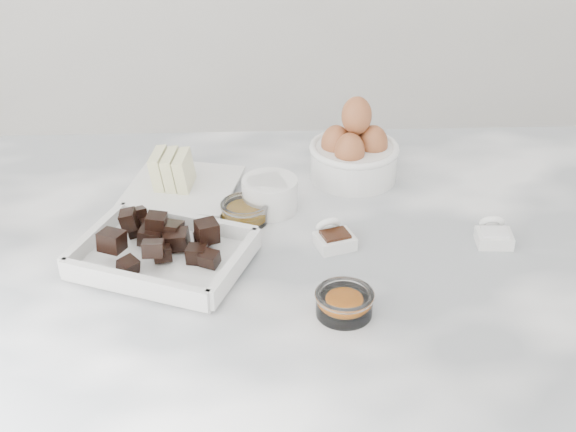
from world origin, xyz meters
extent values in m
cube|color=white|center=(0.00, 0.00, 0.92)|extent=(1.20, 0.80, 0.04)
cube|color=white|center=(-0.15, -0.02, 0.95)|extent=(0.26, 0.23, 0.01)
cube|color=white|center=(-0.14, 0.17, 0.95)|extent=(0.18, 0.18, 0.01)
cube|color=white|center=(-0.14, 0.17, 0.95)|extent=(0.20, 0.20, 0.00)
cylinder|color=white|center=(0.00, 0.12, 0.96)|extent=(0.08, 0.08, 0.05)
cylinder|color=white|center=(0.00, 0.12, 0.98)|extent=(0.07, 0.07, 0.01)
cylinder|color=white|center=(0.13, 0.22, 0.97)|extent=(0.14, 0.14, 0.05)
torus|color=white|center=(0.13, 0.22, 0.99)|extent=(0.15, 0.15, 0.01)
ellipsoid|color=#965230|center=(0.16, 0.22, 1.00)|extent=(0.05, 0.05, 0.06)
ellipsoid|color=#965230|center=(0.10, 0.21, 1.00)|extent=(0.05, 0.05, 0.06)
ellipsoid|color=#965230|center=(0.14, 0.25, 1.00)|extent=(0.05, 0.05, 0.06)
ellipsoid|color=#965230|center=(0.13, 0.19, 1.00)|extent=(0.05, 0.05, 0.06)
ellipsoid|color=#965230|center=(0.14, 0.22, 1.05)|extent=(0.05, 0.05, 0.06)
cylinder|color=white|center=(-0.04, 0.09, 0.95)|extent=(0.07, 0.07, 0.03)
torus|color=white|center=(-0.04, 0.09, 0.97)|extent=(0.07, 0.07, 0.01)
cylinder|color=orange|center=(-0.04, 0.09, 0.95)|extent=(0.05, 0.05, 0.01)
cylinder|color=white|center=(0.08, -0.14, 0.95)|extent=(0.07, 0.07, 0.03)
torus|color=white|center=(0.08, -0.14, 0.97)|extent=(0.07, 0.07, 0.01)
ellipsoid|color=orange|center=(0.08, -0.14, 0.96)|extent=(0.05, 0.05, 0.02)
cube|color=white|center=(0.09, 0.01, 0.95)|extent=(0.06, 0.06, 0.02)
cube|color=black|center=(0.09, 0.01, 0.96)|extent=(0.04, 0.04, 0.00)
torus|color=white|center=(0.08, 0.03, 0.96)|extent=(0.05, 0.04, 0.04)
cube|color=white|center=(0.31, 0.01, 0.95)|extent=(0.05, 0.04, 0.02)
cube|color=white|center=(0.31, 0.01, 0.96)|extent=(0.04, 0.03, 0.00)
torus|color=white|center=(0.31, 0.03, 0.96)|extent=(0.04, 0.03, 0.04)
camera|label=1|loc=(-0.02, -0.93, 1.55)|focal=50.00mm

